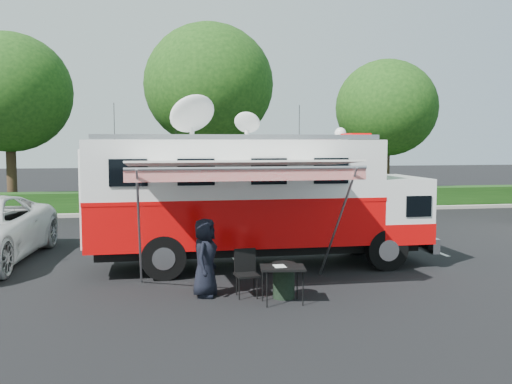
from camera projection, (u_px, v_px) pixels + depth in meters
ground_plane at (259, 266)px, 14.89m from camera, size 120.00×120.00×0.00m
back_border at (233, 105)px, 27.30m from camera, size 60.00×6.14×8.87m
stall_lines at (226, 246)px, 17.74m from camera, size 24.12×5.50×0.01m
command_truck at (257, 197)px, 14.71m from camera, size 8.77×2.41×4.21m
awning at (242, 167)px, 12.04m from camera, size 4.79×2.49×2.89m
person at (205, 296)px, 11.96m from camera, size 0.77×0.93×1.65m
folding_table at (282, 269)px, 11.37m from camera, size 0.96×0.74×0.75m
folding_chair at (246, 268)px, 11.97m from camera, size 0.52×0.54×0.98m
trash_bin at (284, 280)px, 11.81m from camera, size 0.49×0.49×0.74m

